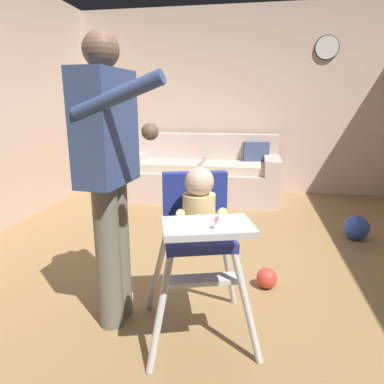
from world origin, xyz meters
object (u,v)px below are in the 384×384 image
(high_chair, at_px, (198,222))
(toy_ball_second, at_px, (357,227))
(couch, at_px, (203,174))
(toy_ball, at_px, (267,278))
(wall_clock, at_px, (327,48))
(adult_standing, at_px, (109,170))

(high_chair, xyz_separation_m, toy_ball_second, (1.29, 1.66, -0.55))
(couch, height_order, high_chair, high_chair)
(toy_ball, height_order, toy_ball_second, toy_ball_second)
(couch, xyz_separation_m, high_chair, (0.39, -2.95, 0.34))
(couch, relative_size, wall_clock, 6.46)
(couch, xyz_separation_m, adult_standing, (-0.12, -2.89, 0.60))
(high_chair, bearing_deg, toy_ball, 128.21)
(toy_ball, height_order, wall_clock, wall_clock)
(couch, distance_m, high_chair, 2.99)
(high_chair, distance_m, toy_ball, 0.93)
(toy_ball_second, bearing_deg, adult_standing, -138.08)
(high_chair, relative_size, toy_ball_second, 4.11)
(toy_ball_second, bearing_deg, high_chair, -127.73)
(adult_standing, relative_size, toy_ball_second, 6.90)
(adult_standing, bearing_deg, high_chair, -0.62)
(wall_clock, bearing_deg, toy_ball_second, -86.37)
(toy_ball, distance_m, toy_ball_second, 1.40)
(adult_standing, relative_size, toy_ball, 11.11)
(toy_ball, bearing_deg, adult_standing, -149.89)
(wall_clock, bearing_deg, toy_ball, -105.16)
(toy_ball, relative_size, wall_clock, 0.47)
(toy_ball, bearing_deg, high_chair, -124.86)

